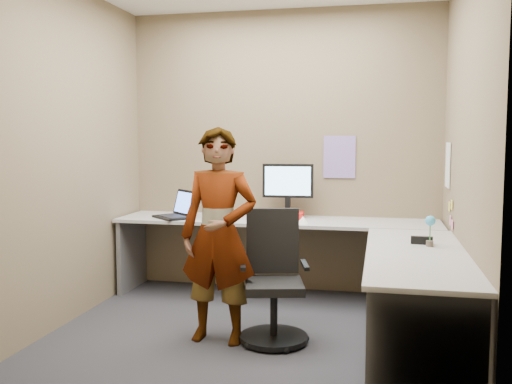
% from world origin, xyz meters
% --- Properties ---
extents(ground, '(3.00, 3.00, 0.00)m').
position_xyz_m(ground, '(0.00, 0.00, 0.00)').
color(ground, '#222227').
rests_on(ground, ground).
extents(wall_back, '(3.00, 0.00, 3.00)m').
position_xyz_m(wall_back, '(0.00, 1.30, 1.35)').
color(wall_back, '#746147').
rests_on(wall_back, ground).
extents(wall_right, '(0.00, 2.70, 2.70)m').
position_xyz_m(wall_right, '(1.50, 0.00, 1.35)').
color(wall_right, '#746147').
rests_on(wall_right, ground).
extents(wall_left, '(0.00, 2.70, 2.70)m').
position_xyz_m(wall_left, '(-1.50, 0.00, 1.35)').
color(wall_left, '#746147').
rests_on(wall_left, ground).
extents(desk, '(2.98, 2.58, 0.73)m').
position_xyz_m(desk, '(0.44, 0.39, 0.59)').
color(desk, '#B0B0B0').
rests_on(desk, ground).
extents(paper_ream, '(0.31, 0.23, 0.06)m').
position_xyz_m(paper_ream, '(0.09, 1.06, 0.76)').
color(paper_ream, red).
rests_on(paper_ream, desk).
extents(monitor, '(0.48, 0.15, 0.45)m').
position_xyz_m(monitor, '(0.09, 1.08, 1.05)').
color(monitor, black).
rests_on(monitor, paper_ream).
extents(laptop, '(0.47, 0.46, 0.26)m').
position_xyz_m(laptop, '(-0.92, 0.88, 0.80)').
color(laptop, black).
rests_on(laptop, desk).
extents(trackball_mouse, '(0.12, 0.08, 0.07)m').
position_xyz_m(trackball_mouse, '(-0.18, 0.96, 0.76)').
color(trackball_mouse, '#B7B7BC').
rests_on(trackball_mouse, desk).
extents(origami, '(0.10, 0.10, 0.06)m').
position_xyz_m(origami, '(0.27, 0.80, 0.76)').
color(origami, white).
rests_on(origami, desk).
extents(stapler, '(0.15, 0.05, 0.05)m').
position_xyz_m(stapler, '(1.23, -0.02, 0.76)').
color(stapler, black).
rests_on(stapler, desk).
extents(flower, '(0.07, 0.07, 0.22)m').
position_xyz_m(flower, '(1.28, -0.10, 0.87)').
color(flower, brown).
rests_on(flower, desk).
extents(calendar_purple, '(0.30, 0.01, 0.40)m').
position_xyz_m(calendar_purple, '(0.55, 1.29, 1.30)').
color(calendar_purple, '#846BB7').
rests_on(calendar_purple, wall_back).
extents(calendar_white, '(0.01, 0.28, 0.38)m').
position_xyz_m(calendar_white, '(1.49, 0.90, 1.25)').
color(calendar_white, white).
rests_on(calendar_white, wall_right).
extents(sticky_note_a, '(0.01, 0.07, 0.07)m').
position_xyz_m(sticky_note_a, '(1.49, 0.55, 0.95)').
color(sticky_note_a, '#F2E059').
rests_on(sticky_note_a, wall_right).
extents(sticky_note_b, '(0.01, 0.07, 0.07)m').
position_xyz_m(sticky_note_b, '(1.49, 0.60, 0.82)').
color(sticky_note_b, pink).
rests_on(sticky_note_b, wall_right).
extents(sticky_note_c, '(0.01, 0.07, 0.07)m').
position_xyz_m(sticky_note_c, '(1.49, 0.48, 0.80)').
color(sticky_note_c, pink).
rests_on(sticky_note_c, wall_right).
extents(sticky_note_d, '(0.01, 0.07, 0.07)m').
position_xyz_m(sticky_note_d, '(1.49, 0.70, 0.92)').
color(sticky_note_d, '#F2E059').
rests_on(sticky_note_d, wall_right).
extents(office_chair, '(0.53, 0.51, 0.94)m').
position_xyz_m(office_chair, '(0.19, -0.15, 0.38)').
color(office_chair, black).
rests_on(office_chair, ground).
extents(person, '(0.59, 0.40, 1.56)m').
position_xyz_m(person, '(-0.20, -0.25, 0.78)').
color(person, '#999399').
rests_on(person, ground).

